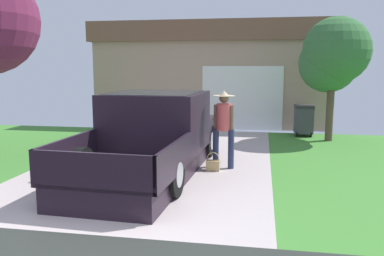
# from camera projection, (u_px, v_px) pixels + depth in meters

# --- Properties ---
(pickup_truck) EXTENTS (2.27, 5.24, 1.69)m
(pickup_truck) POSITION_uv_depth(u_px,v_px,m) (155.00, 135.00, 8.69)
(pickup_truck) COLOR black
(pickup_truck) RESTS_ON ground
(person_with_hat) EXTENTS (0.49, 0.49, 1.73)m
(person_with_hat) POSITION_uv_depth(u_px,v_px,m) (224.00, 122.00, 8.81)
(person_with_hat) COLOR navy
(person_with_hat) RESTS_ON ground
(handbag) EXTENTS (0.29, 0.18, 0.41)m
(handbag) POSITION_uv_depth(u_px,v_px,m) (213.00, 165.00, 8.68)
(handbag) COLOR tan
(handbag) RESTS_ON ground
(house_with_garage) EXTENTS (9.09, 7.23, 3.90)m
(house_with_garage) POSITION_uv_depth(u_px,v_px,m) (218.00, 73.00, 17.65)
(house_with_garage) COLOR tan
(house_with_garage) RESTS_ON ground
(front_yard_tree) EXTENTS (2.03, 2.24, 3.70)m
(front_yard_tree) POSITION_uv_depth(u_px,v_px,m) (331.00, 58.00, 11.84)
(front_yard_tree) COLOR brown
(front_yard_tree) RESTS_ON ground
(wheeled_trash_bin) EXTENTS (0.60, 0.72, 1.00)m
(wheeled_trash_bin) POSITION_uv_depth(u_px,v_px,m) (304.00, 119.00, 13.02)
(wheeled_trash_bin) COLOR #424247
(wheeled_trash_bin) RESTS_ON ground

